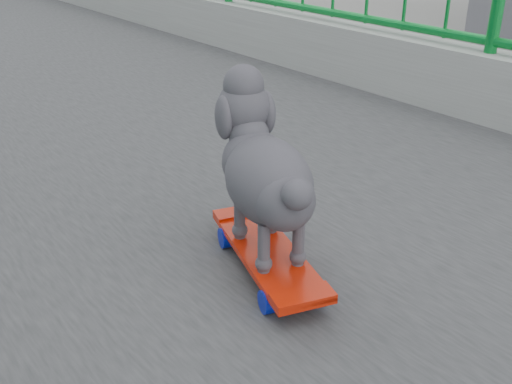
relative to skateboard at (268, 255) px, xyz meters
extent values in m
cube|color=#2D2D2F|center=(0.21, 2.41, -0.30)|extent=(3.00, 24.00, 0.50)
cube|color=gray|center=(1.61, 2.41, 0.10)|extent=(0.20, 24.00, 0.30)
cube|color=red|center=(0.00, 0.00, 0.01)|extent=(0.30, 0.54, 0.02)
cube|color=#99999E|center=(-0.05, -0.16, -0.01)|extent=(0.10, 0.06, 0.02)
cylinder|color=#07179E|center=(-0.11, -0.14, -0.02)|extent=(0.04, 0.07, 0.06)
sphere|color=yellow|center=(-0.11, -0.14, -0.02)|extent=(0.03, 0.03, 0.03)
cylinder|color=#07179E|center=(0.01, -0.18, -0.02)|extent=(0.04, 0.07, 0.06)
sphere|color=yellow|center=(0.01, -0.18, -0.02)|extent=(0.03, 0.03, 0.03)
cube|color=#99999E|center=(0.05, 0.16, -0.01)|extent=(0.10, 0.06, 0.02)
cylinder|color=#07179E|center=(-0.01, 0.18, -0.02)|extent=(0.04, 0.07, 0.06)
sphere|color=yellow|center=(-0.01, 0.18, -0.02)|extent=(0.03, 0.03, 0.03)
cylinder|color=#07179E|center=(0.11, 0.14, -0.02)|extent=(0.04, 0.07, 0.06)
sphere|color=yellow|center=(0.11, 0.14, -0.02)|extent=(0.03, 0.03, 0.03)
ellipsoid|color=#312E33|center=(0.00, 0.00, 0.22)|extent=(0.29, 0.37, 0.22)
sphere|color=#312E33|center=(0.05, 0.17, 0.36)|extent=(0.14, 0.14, 0.14)
sphere|color=black|center=(0.08, 0.26, 0.34)|extent=(0.02, 0.02, 0.02)
sphere|color=#312E33|center=(-0.05, -0.17, 0.26)|extent=(0.07, 0.07, 0.07)
cylinder|color=#312E33|center=(-0.02, 0.10, 0.08)|extent=(0.03, 0.03, 0.13)
cylinder|color=#312E33|center=(0.07, 0.07, 0.08)|extent=(0.03, 0.03, 0.13)
cylinder|color=#312E33|center=(-0.07, -0.07, 0.08)|extent=(0.03, 0.03, 0.13)
cylinder|color=#312E33|center=(0.02, -0.10, 0.08)|extent=(0.03, 0.03, 0.13)
camera|label=1|loc=(-0.87, -1.06, 0.84)|focal=42.00mm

